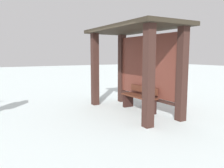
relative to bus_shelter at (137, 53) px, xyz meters
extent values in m
plane|color=white|center=(0.00, -0.15, -1.80)|extent=(60.00, 60.00, 0.00)
cube|color=#38221C|center=(-1.45, -0.71, -0.57)|extent=(0.22, 0.22, 2.46)
cube|color=#38221C|center=(1.45, -0.71, -0.57)|extent=(0.22, 0.22, 2.46)
cube|color=#38221C|center=(-1.45, 0.40, -0.57)|extent=(0.22, 0.22, 2.46)
cube|color=#38221C|center=(1.45, 0.40, -0.57)|extent=(0.22, 0.22, 2.46)
cube|color=#2F281E|center=(0.00, -0.15, 0.71)|extent=(3.44, 1.65, 0.11)
cube|color=brown|center=(0.00, 0.40, -0.40)|extent=(2.68, 0.08, 1.88)
cube|color=#38221C|center=(0.00, 0.38, -1.41)|extent=(2.68, 0.06, 0.08)
cube|color=#552A1B|center=(0.00, 0.10, -1.35)|extent=(1.37, 0.41, 0.04)
cube|color=#552A1B|center=(0.00, 0.29, -1.14)|extent=(1.30, 0.04, 0.20)
cube|color=black|center=(0.59, 0.10, -1.58)|extent=(0.12, 0.35, 0.43)
cube|color=black|center=(-0.59, 0.10, -1.58)|extent=(0.12, 0.35, 0.43)
camera|label=1|loc=(5.61, -4.13, -0.06)|focal=36.34mm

